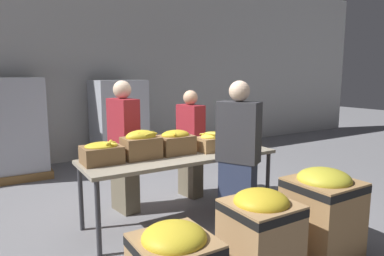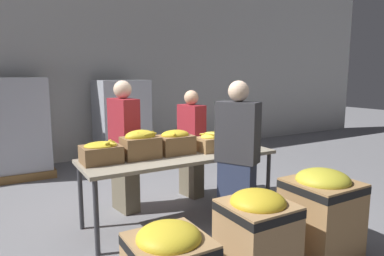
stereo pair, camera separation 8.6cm
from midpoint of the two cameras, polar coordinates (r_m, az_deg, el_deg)
ground_plane at (r=4.25m, az=-2.48°, el=-14.95°), size 30.00×30.00×0.00m
wall_back at (r=7.28m, az=-16.77°, el=10.69°), size 16.00×0.08×4.00m
sorting_table at (r=4.01m, az=-2.55°, el=-5.27°), size 2.28×0.78×0.79m
banana_box_0 at (r=3.73m, az=-15.44°, el=-3.93°), size 0.40×0.34×0.24m
banana_box_1 at (r=3.84m, az=-9.10°, el=-2.71°), size 0.40×0.29×0.32m
banana_box_2 at (r=4.04m, az=-3.39°, el=-2.30°), size 0.40×0.31×0.28m
banana_box_3 at (r=4.20m, az=2.98°, el=-2.23°), size 0.40×0.29×0.24m
banana_box_4 at (r=4.53m, az=6.86°, el=-1.00°), size 0.40×0.28×0.31m
volunteer_0 at (r=4.81m, az=-0.76°, el=-2.74°), size 0.26×0.43×1.51m
volunteer_1 at (r=3.73m, az=7.03°, el=-5.02°), size 0.41×0.50×1.66m
volunteer_2 at (r=4.35m, az=-11.83°, el=-3.22°), size 0.29×0.47×1.65m
donation_bin_1 at (r=3.05m, az=10.47°, el=-16.62°), size 0.55×0.55×0.77m
donation_bin_2 at (r=3.58m, az=20.23°, el=-12.48°), size 0.59×0.59×0.84m
pallet_stack_0 at (r=6.56m, az=-29.10°, el=-2.97°), size 0.93×0.93×1.02m
pallet_stack_1 at (r=6.76m, az=-12.52°, el=0.84°), size 0.99×0.99×1.62m
pallet_stack_2 at (r=6.49m, az=-27.66°, el=-0.07°), size 0.97×0.97×1.67m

